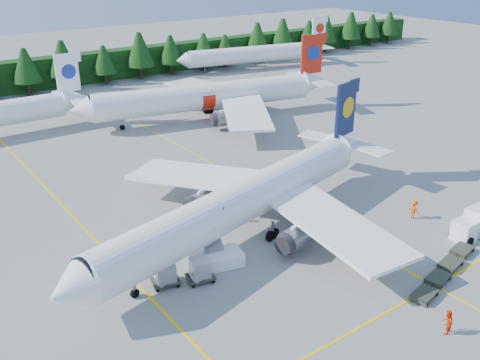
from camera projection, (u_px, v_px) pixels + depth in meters
ground at (332, 277)px, 45.78m from camera, size 320.00×320.00×0.00m
taxi_stripe_a at (87, 232)px, 53.07m from camera, size 0.25×120.00×0.01m
taxi_stripe_b at (248, 184)px, 63.84m from camera, size 0.25×120.00×0.01m
taxi_stripe_cross at (387, 312)px, 41.33m from camera, size 80.00×0.25×0.01m
treeline_hedge at (36, 74)px, 105.40m from camera, size 220.00×4.00×6.00m
airliner_navy at (236, 206)px, 50.38m from camera, size 40.20×32.69×11.87m
airliner_red at (201, 97)px, 86.12m from camera, size 42.27×34.42×12.44m
airliner_far_right at (249, 54)px, 122.41m from camera, size 37.34×10.42×10.96m
airstairs at (215, 255)px, 47.40m from camera, size 4.99×6.78×4.11m
service_truck at (476, 222)px, 52.07m from camera, size 5.54×2.14×2.66m
dolly_train at (445, 269)px, 46.02m from camera, size 11.22×4.13×0.14m
uld_pair at (183, 271)px, 44.49m from camera, size 5.28×3.42×1.74m
crew_b at (447, 322)px, 38.74m from camera, size 1.10×0.95×1.93m
crew_c at (414, 209)px, 55.34m from camera, size 0.62×0.87×2.01m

